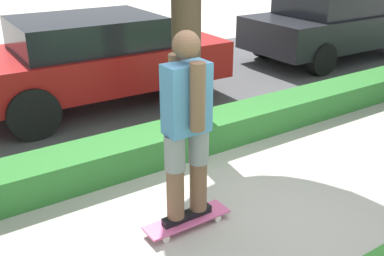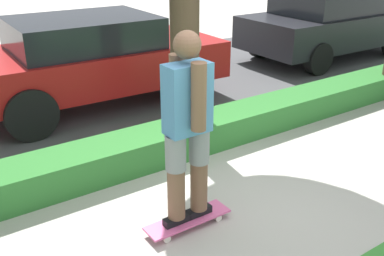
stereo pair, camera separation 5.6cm
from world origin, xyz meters
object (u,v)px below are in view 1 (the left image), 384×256
object	(u,v)px
parked_car_middle	(94,58)
parked_car_rear	(334,23)
skater_person	(187,126)
skateboard	(187,220)

from	to	relation	value
parked_car_middle	parked_car_rear	distance (m)	5.59
skater_person	skateboard	bearing A→B (deg)	-20.56
skateboard	parked_car_middle	xyz separation A→B (m)	(0.63, 3.69, 0.69)
skateboard	skater_person	xyz separation A→B (m)	(-0.00, 0.00, 0.97)
parked_car_middle	parked_car_rear	xyz separation A→B (m)	(5.59, -0.09, 0.01)
skater_person	parked_car_rear	xyz separation A→B (m)	(6.22, 3.61, -0.26)
skater_person	parked_car_rear	world-z (taller)	skater_person
skateboard	parked_car_rear	bearing A→B (deg)	30.11
skateboard	parked_car_rear	world-z (taller)	parked_car_rear
skater_person	parked_car_middle	world-z (taller)	skater_person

